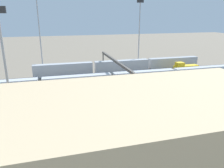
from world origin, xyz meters
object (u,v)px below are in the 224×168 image
(train_on_track_7, at_px, (38,106))
(light_mast_0, at_px, (39,23))
(train_on_track_6, at_px, (110,93))
(train_on_track_0, at_px, (122,66))
(train_on_track_2, at_px, (185,69))
(light_mast_1, at_px, (4,57))
(train_on_track_3, at_px, (106,79))
(light_mast_2, at_px, (139,27))
(signal_gantry, at_px, (119,65))
(maintenance_shed, at_px, (120,147))
(train_on_track_5, at_px, (115,87))

(train_on_track_7, relative_size, light_mast_0, 1.42)
(train_on_track_6, xyz_separation_m, train_on_track_0, (-13.03, -30.00, 0.46))
(train_on_track_6, bearing_deg, train_on_track_2, -151.64)
(light_mast_1, bearing_deg, train_on_track_2, -151.34)
(train_on_track_3, bearing_deg, light_mast_0, -41.41)
(light_mast_0, relative_size, light_mast_2, 1.13)
(train_on_track_2, distance_m, light_mast_0, 60.57)
(train_on_track_7, distance_m, signal_gantry, 29.34)
(light_mast_2, bearing_deg, maintenance_shed, 66.24)
(train_on_track_5, distance_m, light_mast_0, 40.68)
(train_on_track_5, height_order, signal_gantry, signal_gantry)
(train_on_track_7, height_order, light_mast_2, light_mast_2)
(train_on_track_0, xyz_separation_m, train_on_track_7, (32.23, 35.00, -0.04))
(light_mast_0, bearing_deg, train_on_track_5, 126.94)
(train_on_track_5, bearing_deg, signal_gantry, -117.97)
(train_on_track_5, bearing_deg, maintenance_shed, 74.79)
(signal_gantry, bearing_deg, train_on_track_7, 31.29)
(train_on_track_5, height_order, light_mast_2, light_mast_2)
(train_on_track_5, xyz_separation_m, signal_gantry, (-2.66, -5.00, 5.75))
(train_on_track_2, bearing_deg, light_mast_1, 28.66)
(light_mast_0, distance_m, maintenance_shed, 69.41)
(light_mast_2, bearing_deg, train_on_track_2, 137.36)
(train_on_track_6, height_order, maintenance_shed, maintenance_shed)
(train_on_track_5, bearing_deg, light_mast_0, -53.06)
(train_on_track_7, bearing_deg, light_mast_1, 61.64)
(train_on_track_3, bearing_deg, train_on_track_6, 80.41)
(train_on_track_2, distance_m, train_on_track_5, 37.37)
(maintenance_shed, bearing_deg, train_on_track_6, -102.84)
(light_mast_2, relative_size, signal_gantry, 0.65)
(train_on_track_3, relative_size, train_on_track_2, 13.90)
(train_on_track_2, relative_size, train_on_track_5, 0.07)
(train_on_track_0, bearing_deg, signal_gantry, 69.30)
(light_mast_1, xyz_separation_m, light_mast_2, (-45.56, -47.05, 2.47))
(maintenance_shed, bearing_deg, light_mast_2, -113.76)
(train_on_track_3, distance_m, train_on_track_2, 34.87)
(train_on_track_5, bearing_deg, light_mast_1, 34.49)
(train_on_track_0, distance_m, light_mast_2, 18.63)
(train_on_track_6, height_order, light_mast_2, light_mast_2)
(train_on_track_3, bearing_deg, maintenance_shed, 78.16)
(train_on_track_3, distance_m, light_mast_1, 40.88)
(train_on_track_2, height_order, light_mast_2, light_mast_2)
(signal_gantry, bearing_deg, train_on_track_0, -110.70)
(train_on_track_0, bearing_deg, light_mast_2, -156.41)
(maintenance_shed, bearing_deg, light_mast_1, -51.25)
(train_on_track_3, relative_size, train_on_track_5, 1.00)
(light_mast_2, bearing_deg, train_on_track_3, 44.22)
(train_on_track_3, xyz_separation_m, train_on_track_0, (-10.50, -15.00, 0.57))
(light_mast_2, xyz_separation_m, maintenance_shed, (29.51, 67.05, -11.57))
(light_mast_1, bearing_deg, train_on_track_6, -150.87)
(train_on_track_6, relative_size, train_on_track_3, 0.07)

